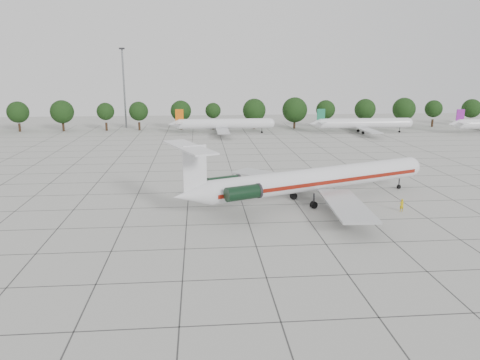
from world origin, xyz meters
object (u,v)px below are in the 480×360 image
at_px(main_airliner, 308,180).
at_px(bg_airliner_d, 364,123).
at_px(floodlight_mast, 124,84).
at_px(bg_airliner_c, 224,124).
at_px(ground_crew, 402,205).

height_order(main_airliner, bg_airliner_d, main_airliner).
bearing_deg(floodlight_mast, bg_airliner_d, -14.96).
distance_m(bg_airliner_c, floodlight_mast, 37.61).
xyz_separation_m(ground_crew, bg_airliner_d, (21.71, 77.08, 2.01)).
relative_size(bg_airliner_c, floodlight_mast, 1.11).
bearing_deg(bg_airliner_c, main_airliner, -83.79).
xyz_separation_m(bg_airliner_d, floodlight_mast, (-73.49, 19.64, 11.37)).
bearing_deg(bg_airliner_d, bg_airliner_c, 176.66).
distance_m(main_airliner, ground_crew, 13.53).
xyz_separation_m(bg_airliner_c, floodlight_mast, (-31.46, 17.19, 11.37)).
xyz_separation_m(main_airliner, bg_airliner_d, (33.94, 71.92, -0.62)).
distance_m(bg_airliner_c, bg_airliner_d, 42.10).
distance_m(ground_crew, bg_airliner_c, 82.11).
height_order(main_airliner, bg_airliner_c, main_airliner).
bearing_deg(main_airliner, bg_airliner_d, 42.91).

